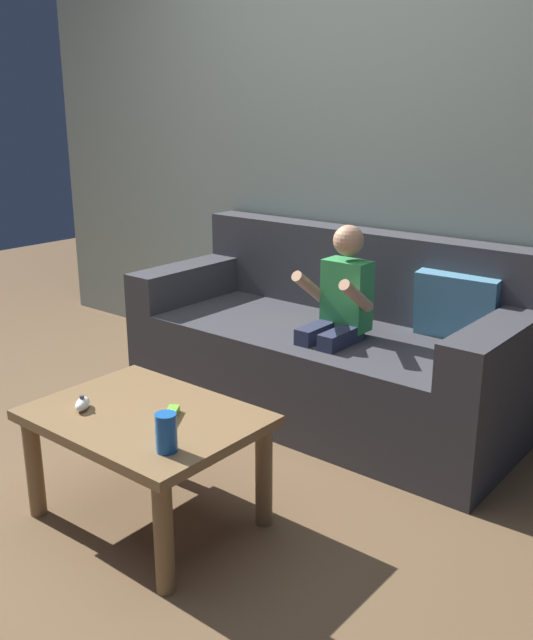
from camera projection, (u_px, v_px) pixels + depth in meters
name	position (u px, v px, depth m)	size (l,w,h in m)	color
ground_plane	(107.00, 504.00, 2.60)	(9.18, 9.18, 0.00)	brown
wall_back	(355.00, 139.00, 3.43)	(4.59, 0.05, 2.50)	gray
couch	(330.00, 350.00, 3.33)	(1.85, 0.80, 0.83)	#38383D
person_seated_on_couch	(336.00, 316.00, 3.05)	(0.29, 0.35, 0.92)	#282D47
coffee_table	(146.00, 432.00, 2.41)	(0.77, 0.57, 0.41)	brown
game_remote_lime_near_edge	(170.00, 416.00, 2.34)	(0.11, 0.14, 0.03)	#72C638
nunchuk_white	(82.00, 404.00, 2.41)	(0.09, 0.10, 0.05)	white
soda_can	(166.00, 433.00, 2.11)	(0.07, 0.07, 0.12)	#1959B2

